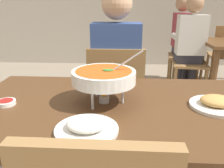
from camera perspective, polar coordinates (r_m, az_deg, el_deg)
dining_table_main at (r=1.16m, az=-0.46°, el=-9.80°), size 1.38×0.83×0.75m
chair_diner_main at (r=1.84m, az=1.05°, el=-2.75°), size 0.44×0.44×0.90m
diner_main at (r=1.80m, az=1.14°, el=4.63°), size 0.40×0.45×1.31m
curry_bowl at (r=1.08m, az=-2.03°, el=1.72°), size 0.33×0.30×0.26m
rice_plate at (r=0.88m, az=-6.30°, el=-10.45°), size 0.24×0.24×0.06m
appetizer_plate at (r=1.17m, az=24.38°, el=-4.36°), size 0.24×0.24×0.06m
sauce_dish at (r=1.21m, az=-24.71°, el=-4.15°), size 0.09×0.09×0.02m
chair_bg_left at (r=3.35m, az=18.65°, el=6.32°), size 0.49×0.49×0.90m
chair_bg_right at (r=3.74m, az=18.75°, el=7.57°), size 0.49×0.49×0.90m
patron_bg_left at (r=3.24m, az=18.69°, el=10.18°), size 0.40×0.45×1.31m
patron_bg_right at (r=3.76m, az=17.05°, el=11.45°), size 0.45×0.40×1.31m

